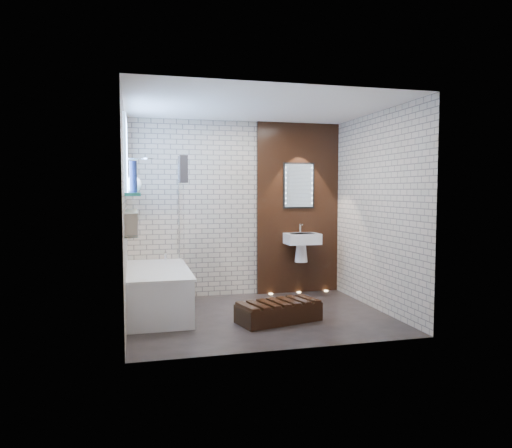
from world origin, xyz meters
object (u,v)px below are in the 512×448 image
object	(u,v)px
washbasin	(302,243)
led_mirror	(299,186)
bathtub	(157,291)
bath_screen	(181,212)
walnut_step	(279,313)

from	to	relation	value
washbasin	led_mirror	xyz separation A→B (m)	(0.00, 0.16, 0.86)
bathtub	washbasin	world-z (taller)	washbasin
bath_screen	led_mirror	xyz separation A→B (m)	(1.82, 0.34, 0.37)
washbasin	led_mirror	world-z (taller)	led_mirror
washbasin	walnut_step	distance (m)	1.72
led_mirror	walnut_step	distance (m)	2.31
bathtub	led_mirror	bearing A→B (deg)	19.78
led_mirror	walnut_step	xyz separation A→B (m)	(-0.78, -1.53, -1.54)
washbasin	walnut_step	xyz separation A→B (m)	(-0.78, -1.37, -0.68)
bath_screen	walnut_step	xyz separation A→B (m)	(1.04, -1.19, -1.17)
bath_screen	walnut_step	bearing A→B (deg)	-48.96
washbasin	walnut_step	bearing A→B (deg)	-119.71
washbasin	bath_screen	bearing A→B (deg)	-174.22
bathtub	led_mirror	size ratio (longest dim) A/B	2.49
bathtub	walnut_step	bearing A→B (deg)	-28.34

